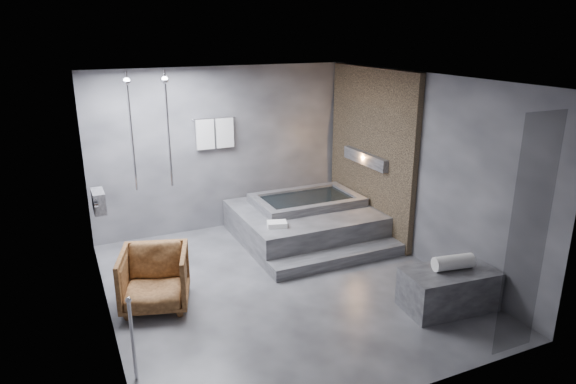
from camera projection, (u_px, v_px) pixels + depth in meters
name	position (u px, v px, depth m)	size (l,w,h in m)	color
room	(301.00, 157.00, 6.93)	(5.00, 5.04, 2.82)	#303033
tub_deck	(304.00, 222.00, 8.68)	(2.20, 2.00, 0.50)	#353538
tub_step	(338.00, 258.00, 7.71)	(2.20, 0.36, 0.18)	#353538
concrete_bench	(448.00, 289.00, 6.46)	(1.14, 0.63, 0.51)	#2D2D30
driftwood_chair	(155.00, 279.00, 6.46)	(0.81, 0.84, 0.76)	#432510
rolled_towel	(453.00, 262.00, 6.39)	(0.19, 0.19, 0.52)	white
deck_towel	(277.00, 224.00, 7.82)	(0.29, 0.21, 0.08)	white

